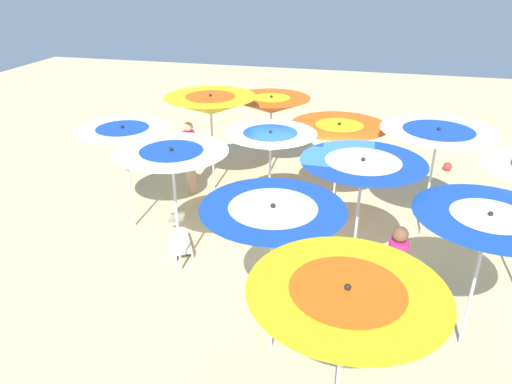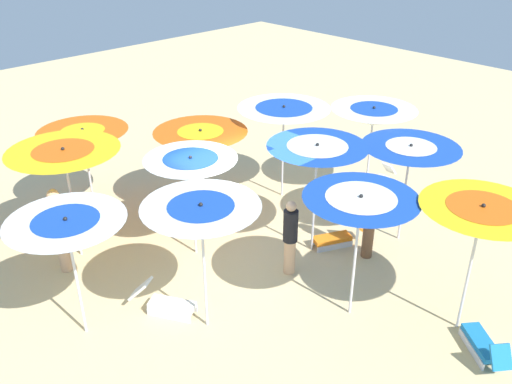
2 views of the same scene
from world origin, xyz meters
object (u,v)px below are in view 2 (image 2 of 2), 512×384
beach_umbrella_7 (191,167)px  beach_umbrella_9 (67,229)px  beach_umbrella_4 (317,154)px  lounger_1 (166,303)px  beach_umbrella_0 (481,218)px  beachgoer_0 (59,229)px  beach_umbrella_5 (284,114)px  lounger_3 (377,180)px  beach_umbrella_2 (373,117)px  beachgoer_1 (370,216)px  beachgoer_2 (290,236)px  beach_umbrella_10 (65,160)px  lounger_0 (336,237)px  beach_umbrella_8 (201,139)px  beach_umbrella_1 (410,156)px  beach_umbrella_3 (360,207)px  beach_ball (213,140)px  beach_umbrella_6 (201,217)px  lounger_2 (484,345)px  beach_umbrella_11 (84,139)px

beach_umbrella_7 → beach_umbrella_9: bearing=11.5°
beach_umbrella_4 → lounger_1: 4.18m
beach_umbrella_0 → beachgoer_0: 7.95m
beach_umbrella_5 → lounger_3: bearing=146.6°
lounger_1 → beachgoer_0: beachgoer_0 is taller
beach_umbrella_2 → beachgoer_1: (2.32, 1.71, -1.17)m
beach_umbrella_2 → beachgoer_2: bearing=13.4°
beach_umbrella_10 → lounger_0: 6.03m
beach_umbrella_2 → beach_umbrella_8: size_ratio=1.11×
beach_umbrella_1 → lounger_0: 2.40m
beach_umbrella_0 → lounger_3: (-3.59, -4.28, -2.10)m
beach_umbrella_3 → beachgoer_1: 2.35m
beach_umbrella_1 → beach_umbrella_10: beach_umbrella_10 is taller
beach_umbrella_5 → beach_umbrella_7: 3.36m
beach_umbrella_0 → lounger_3: size_ratio=2.19×
beach_umbrella_0 → beachgoer_1: bearing=-104.7°
beach_umbrella_0 → beach_umbrella_7: bearing=-69.7°
beach_umbrella_7 → beachgoer_0: beach_umbrella_7 is taller
beach_umbrella_0 → beachgoer_2: bearing=-73.3°
beachgoer_2 → beachgoer_1: bearing=-49.1°
beachgoer_1 → beach_ball: 7.44m
beachgoer_0 → lounger_3: bearing=-116.8°
beach_umbrella_5 → beach_umbrella_0: bearing=76.4°
beachgoer_1 → beach_umbrella_6: bearing=117.7°
beach_umbrella_1 → beachgoer_1: (1.12, -0.08, -1.07)m
beachgoer_0 → beachgoer_1: beachgoer_1 is taller
beach_umbrella_2 → beach_umbrella_9: beach_umbrella_2 is taller
beachgoer_2 → lounger_2: bearing=-104.6°
beachgoer_1 → beach_umbrella_3: bearing=155.0°
beach_umbrella_3 → lounger_1: beach_umbrella_3 is taller
beach_umbrella_1 → beach_umbrella_4: (1.78, -1.08, 0.23)m
beach_umbrella_2 → beach_umbrella_9: size_ratio=1.03×
beach_umbrella_11 → beachgoer_1: size_ratio=1.16×
beach_umbrella_6 → lounger_2: 5.25m
beach_umbrella_3 → beach_umbrella_0: bearing=124.5°
beach_umbrella_1 → beach_umbrella_9: size_ratio=0.98×
beach_umbrella_2 → lounger_3: size_ratio=2.10×
beach_umbrella_7 → beachgoer_2: 2.46m
beach_umbrella_0 → lounger_0: bearing=-99.4°
beach_umbrella_6 → lounger_0: (-3.78, -0.02, -2.07)m
beachgoer_1 → beach_ball: beachgoer_1 is taller
beach_umbrella_11 → lounger_3: bearing=146.3°
lounger_2 → lounger_3: 6.30m
beach_umbrella_8 → lounger_3: 5.08m
lounger_0 → beach_umbrella_0: bearing=105.9°
beach_umbrella_11 → beach_umbrella_0: bearing=107.2°
lounger_1 → beach_umbrella_1: bearing=43.6°
beach_umbrella_2 → beach_umbrella_7: size_ratio=1.05×
lounger_0 → lounger_3: bearing=-135.9°
beach_umbrella_4 → beachgoer_1: size_ratio=1.35×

